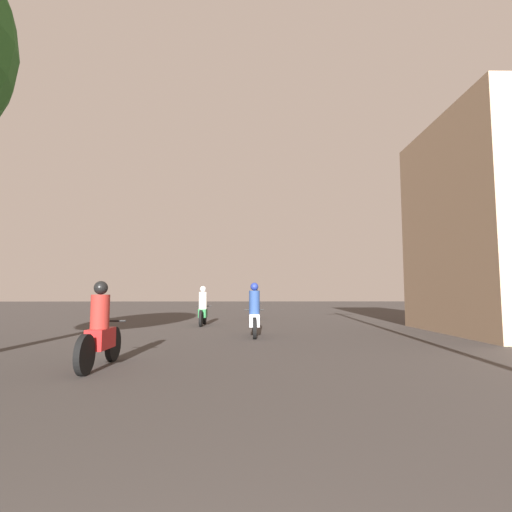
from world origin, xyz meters
name	(u,v)px	position (x,y,z in m)	size (l,w,h in m)	color
motorcycle_red	(100,332)	(-2.37, 7.27, 0.62)	(0.60, 1.99, 1.52)	black
motorcycle_silver	(254,315)	(0.42, 12.20, 0.64)	(0.60, 1.91, 1.61)	black
motorcycle_green	(203,309)	(-1.60, 16.34, 0.64)	(0.60, 1.97, 1.58)	black
motorcycle_orange	(256,307)	(0.60, 20.48, 0.61)	(0.60, 2.07, 1.50)	black
building_right_near	(502,225)	(8.60, 12.95, 3.53)	(4.26, 6.14, 7.07)	tan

